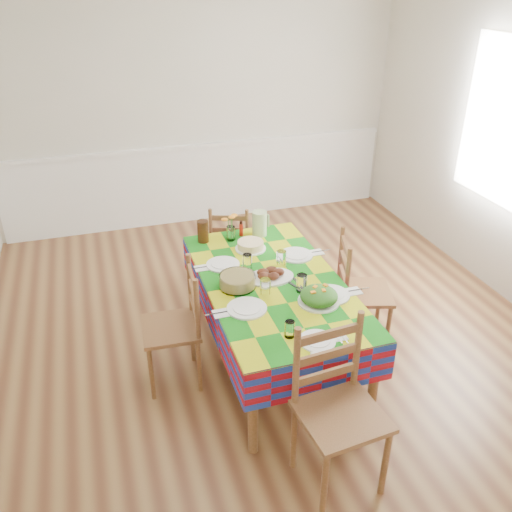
{
  "coord_description": "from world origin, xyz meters",
  "views": [
    {
      "loc": [
        -1.19,
        -3.38,
        2.7
      ],
      "look_at": [
        -0.17,
        -0.15,
        0.87
      ],
      "focal_mm": 38.0,
      "sensor_mm": 36.0,
      "label": 1
    }
  ],
  "objects_px": {
    "chair_near": "(337,410)",
    "tea_pitcher": "(203,231)",
    "dining_table": "(273,290)",
    "chair_far": "(231,247)",
    "green_pitcher": "(260,223)",
    "chair_right": "(359,292)",
    "meat_platter": "(270,275)",
    "chair_left": "(177,327)"
  },
  "relations": [
    {
      "from": "chair_near",
      "to": "tea_pitcher",
      "type": "bearing_deg",
      "value": 94.64
    },
    {
      "from": "dining_table",
      "to": "chair_far",
      "type": "distance_m",
      "value": 1.15
    },
    {
      "from": "green_pitcher",
      "to": "tea_pitcher",
      "type": "relative_size",
      "value": 1.15
    },
    {
      "from": "chair_far",
      "to": "chair_near",
      "type": "bearing_deg",
      "value": 109.69
    },
    {
      "from": "green_pitcher",
      "to": "chair_right",
      "type": "relative_size",
      "value": 0.22
    },
    {
      "from": "meat_platter",
      "to": "chair_near",
      "type": "xyz_separation_m",
      "value": [
        0.0,
        -1.17,
        -0.22
      ]
    },
    {
      "from": "chair_right",
      "to": "meat_platter",
      "type": "bearing_deg",
      "value": 105.2
    },
    {
      "from": "green_pitcher",
      "to": "chair_left",
      "type": "bearing_deg",
      "value": -138.82
    },
    {
      "from": "green_pitcher",
      "to": "chair_right",
      "type": "height_order",
      "value": "chair_right"
    },
    {
      "from": "dining_table",
      "to": "chair_near",
      "type": "xyz_separation_m",
      "value": [
        -0.0,
        -1.13,
        -0.12
      ]
    },
    {
      "from": "green_pitcher",
      "to": "dining_table",
      "type": "bearing_deg",
      "value": -100.56
    },
    {
      "from": "dining_table",
      "to": "chair_left",
      "type": "xyz_separation_m",
      "value": [
        -0.71,
        -0.0,
        -0.17
      ]
    },
    {
      "from": "dining_table",
      "to": "chair_right",
      "type": "bearing_deg",
      "value": 1.04
    },
    {
      "from": "tea_pitcher",
      "to": "dining_table",
      "type": "bearing_deg",
      "value": -66.24
    },
    {
      "from": "dining_table",
      "to": "chair_right",
      "type": "height_order",
      "value": "chair_right"
    },
    {
      "from": "tea_pitcher",
      "to": "chair_left",
      "type": "bearing_deg",
      "value": -116.15
    },
    {
      "from": "green_pitcher",
      "to": "tea_pitcher",
      "type": "distance_m",
      "value": 0.48
    },
    {
      "from": "chair_near",
      "to": "chair_far",
      "type": "bearing_deg",
      "value": 84.88
    },
    {
      "from": "chair_far",
      "to": "chair_right",
      "type": "distance_m",
      "value": 1.34
    },
    {
      "from": "dining_table",
      "to": "chair_right",
      "type": "distance_m",
      "value": 0.73
    },
    {
      "from": "tea_pitcher",
      "to": "chair_near",
      "type": "xyz_separation_m",
      "value": [
        0.33,
        -1.89,
        -0.29
      ]
    },
    {
      "from": "meat_platter",
      "to": "chair_left",
      "type": "relative_size",
      "value": 0.38
    },
    {
      "from": "chair_far",
      "to": "chair_left",
      "type": "bearing_deg",
      "value": 77.83
    },
    {
      "from": "dining_table",
      "to": "green_pitcher",
      "type": "bearing_deg",
      "value": 79.44
    },
    {
      "from": "tea_pitcher",
      "to": "chair_near",
      "type": "height_order",
      "value": "chair_near"
    },
    {
      "from": "chair_left",
      "to": "meat_platter",
      "type": "bearing_deg",
      "value": 97.24
    },
    {
      "from": "chair_left",
      "to": "chair_near",
      "type": "bearing_deg",
      "value": 35.93
    },
    {
      "from": "chair_left",
      "to": "chair_right",
      "type": "height_order",
      "value": "chair_right"
    },
    {
      "from": "tea_pitcher",
      "to": "chair_far",
      "type": "bearing_deg",
      "value": 48.78
    },
    {
      "from": "green_pitcher",
      "to": "chair_far",
      "type": "xyz_separation_m",
      "value": [
        -0.15,
        0.39,
        -0.39
      ]
    },
    {
      "from": "chair_far",
      "to": "chair_left",
      "type": "relative_size",
      "value": 0.91
    },
    {
      "from": "green_pitcher",
      "to": "chair_left",
      "type": "relative_size",
      "value": 0.23
    },
    {
      "from": "chair_far",
      "to": "dining_table",
      "type": "bearing_deg",
      "value": 110.12
    },
    {
      "from": "green_pitcher",
      "to": "chair_near",
      "type": "distance_m",
      "value": 1.9
    },
    {
      "from": "green_pitcher",
      "to": "chair_right",
      "type": "distance_m",
      "value": 0.99
    },
    {
      "from": "meat_platter",
      "to": "chair_left",
      "type": "distance_m",
      "value": 0.76
    },
    {
      "from": "dining_table",
      "to": "chair_right",
      "type": "xyz_separation_m",
      "value": [
        0.72,
        0.01,
        -0.16
      ]
    },
    {
      "from": "green_pitcher",
      "to": "chair_near",
      "type": "relative_size",
      "value": 0.21
    },
    {
      "from": "green_pitcher",
      "to": "chair_near",
      "type": "xyz_separation_m",
      "value": [
        -0.14,
        -1.87,
        -0.3
      ]
    },
    {
      "from": "meat_platter",
      "to": "chair_far",
      "type": "height_order",
      "value": "chair_far"
    },
    {
      "from": "chair_near",
      "to": "chair_right",
      "type": "height_order",
      "value": "chair_near"
    },
    {
      "from": "tea_pitcher",
      "to": "chair_left",
      "type": "relative_size",
      "value": 0.2
    }
  ]
}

